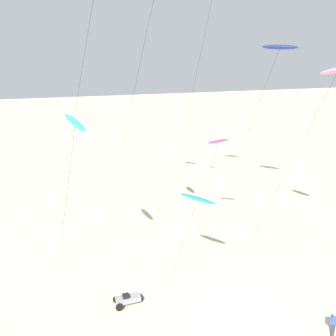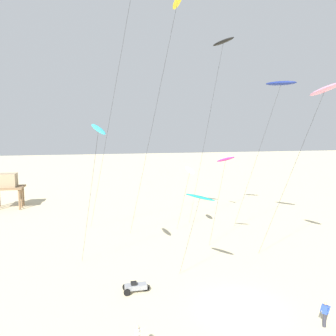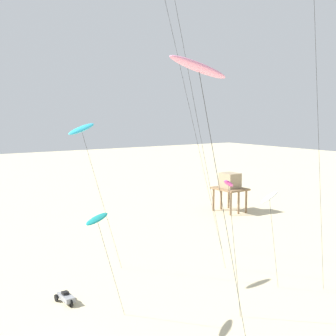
{
  "view_description": "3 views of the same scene",
  "coord_description": "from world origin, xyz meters",
  "px_view_note": "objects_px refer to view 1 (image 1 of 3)",
  "views": [
    {
      "loc": [
        -11.24,
        -18.34,
        16.91
      ],
      "look_at": [
        -2.19,
        9.55,
        7.78
      ],
      "focal_mm": 40.66,
      "sensor_mm": 36.0,
      "label": 1
    },
    {
      "loc": [
        -9.39,
        -21.25,
        12.82
      ],
      "look_at": [
        -2.66,
        12.7,
        8.43
      ],
      "focal_mm": 36.79,
      "sensor_mm": 36.0,
      "label": 2
    },
    {
      "loc": [
        23.63,
        -8.23,
        13.8
      ],
      "look_at": [
        -0.36,
        8.25,
        10.22
      ],
      "focal_mm": 49.5,
      "sensor_mm": 36.0,
      "label": 3
    }
  ],
  "objects_px": {
    "kite_magenta": "(218,142)",
    "kite_flyer_middle": "(334,324)",
    "kite_teal": "(198,199)",
    "kite_white": "(174,148)",
    "beach_buggy": "(127,299)",
    "kite_navy": "(279,48)",
    "kite_cyan": "(75,124)"
  },
  "relations": [
    {
      "from": "kite_white",
      "to": "beach_buggy",
      "type": "relative_size",
      "value": 3.91
    },
    {
      "from": "kite_teal",
      "to": "kite_flyer_middle",
      "type": "distance_m",
      "value": 11.33
    },
    {
      "from": "kite_teal",
      "to": "beach_buggy",
      "type": "height_order",
      "value": "kite_teal"
    },
    {
      "from": "beach_buggy",
      "to": "kite_cyan",
      "type": "bearing_deg",
      "value": 133.36
    },
    {
      "from": "kite_teal",
      "to": "kite_navy",
      "type": "xyz_separation_m",
      "value": [
        11.44,
        8.98,
        9.92
      ]
    },
    {
      "from": "kite_navy",
      "to": "beach_buggy",
      "type": "xyz_separation_m",
      "value": [
        -16.57,
        -9.14,
        -16.66
      ]
    },
    {
      "from": "kite_cyan",
      "to": "kite_magenta",
      "type": "distance_m",
      "value": 13.25
    },
    {
      "from": "kite_flyer_middle",
      "to": "kite_navy",
      "type": "bearing_deg",
      "value": 72.09
    },
    {
      "from": "kite_flyer_middle",
      "to": "kite_teal",
      "type": "bearing_deg",
      "value": 131.5
    },
    {
      "from": "kite_teal",
      "to": "kite_cyan",
      "type": "height_order",
      "value": "kite_cyan"
    },
    {
      "from": "kite_magenta",
      "to": "kite_white",
      "type": "relative_size",
      "value": 1.22
    },
    {
      "from": "kite_magenta",
      "to": "kite_flyer_middle",
      "type": "bearing_deg",
      "value": -83.02
    },
    {
      "from": "kite_magenta",
      "to": "kite_navy",
      "type": "distance_m",
      "value": 10.63
    },
    {
      "from": "kite_cyan",
      "to": "beach_buggy",
      "type": "bearing_deg",
      "value": -46.64
    },
    {
      "from": "kite_cyan",
      "to": "kite_white",
      "type": "bearing_deg",
      "value": 44.64
    },
    {
      "from": "kite_teal",
      "to": "beach_buggy",
      "type": "bearing_deg",
      "value": -178.24
    },
    {
      "from": "kite_magenta",
      "to": "kite_white",
      "type": "distance_m",
      "value": 6.41
    },
    {
      "from": "kite_white",
      "to": "kite_flyer_middle",
      "type": "xyz_separation_m",
      "value": [
        3.74,
        -19.56,
        -6.68
      ]
    },
    {
      "from": "kite_teal",
      "to": "kite_flyer_middle",
      "type": "relative_size",
      "value": 4.45
    },
    {
      "from": "kite_magenta",
      "to": "beach_buggy",
      "type": "height_order",
      "value": "kite_magenta"
    },
    {
      "from": "kite_cyan",
      "to": "kite_flyer_middle",
      "type": "xyz_separation_m",
      "value": [
        13.87,
        -9.55,
        -11.48
      ]
    },
    {
      "from": "kite_navy",
      "to": "kite_flyer_middle",
      "type": "bearing_deg",
      "value": -107.91
    },
    {
      "from": "kite_teal",
      "to": "kite_flyer_middle",
      "type": "xyz_separation_m",
      "value": [
        6.26,
        -7.07,
        -6.27
      ]
    },
    {
      "from": "kite_magenta",
      "to": "kite_navy",
      "type": "xyz_separation_m",
      "value": [
        6.87,
        2.3,
        7.78
      ]
    },
    {
      "from": "kite_teal",
      "to": "beach_buggy",
      "type": "relative_size",
      "value": 3.6
    },
    {
      "from": "kite_cyan",
      "to": "kite_white",
      "type": "relative_size",
      "value": 1.61
    },
    {
      "from": "kite_white",
      "to": "beach_buggy",
      "type": "height_order",
      "value": "kite_white"
    },
    {
      "from": "kite_cyan",
      "to": "kite_white",
      "type": "height_order",
      "value": "kite_cyan"
    },
    {
      "from": "kite_magenta",
      "to": "beach_buggy",
      "type": "xyz_separation_m",
      "value": [
        -9.7,
        -6.83,
        -8.88
      ]
    },
    {
      "from": "kite_cyan",
      "to": "kite_navy",
      "type": "bearing_deg",
      "value": 18.81
    },
    {
      "from": "kite_white",
      "to": "beach_buggy",
      "type": "xyz_separation_m",
      "value": [
        -7.64,
        -12.65,
        -7.14
      ]
    },
    {
      "from": "kite_teal",
      "to": "kite_cyan",
      "type": "xyz_separation_m",
      "value": [
        -7.62,
        2.48,
        5.21
      ]
    }
  ]
}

